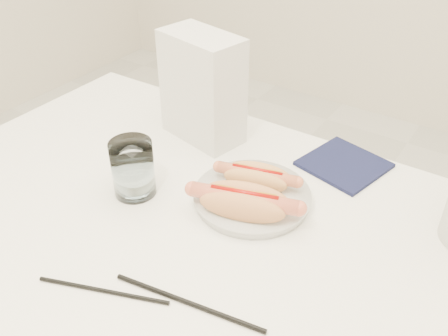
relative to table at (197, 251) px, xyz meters
The scene contains 9 objects.
table is the anchor object (origin of this frame).
plate 0.14m from the table, 68.62° to the left, with size 0.21×0.21×0.02m, color silver.
hotdog_left 0.18m from the table, 75.20° to the left, with size 0.16×0.09×0.04m.
hotdog_right 0.13m from the table, 45.51° to the left, with size 0.19×0.12×0.05m.
water_glass 0.20m from the table, behind, with size 0.08×0.08×0.11m, color silver.
chopstick_near 0.21m from the table, 98.44° to the right, with size 0.01×0.01×0.21m, color black.
chopstick_far 0.18m from the table, 57.49° to the right, with size 0.01×0.01×0.25m, color black.
napkin_box 0.36m from the table, 123.20° to the left, with size 0.18×0.10×0.24m, color silver.
navy_napkin 0.36m from the table, 66.09° to the left, with size 0.15×0.15×0.01m, color #101333.
Camera 1 is at (0.41, -0.52, 1.34)m, focal length 39.50 mm.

